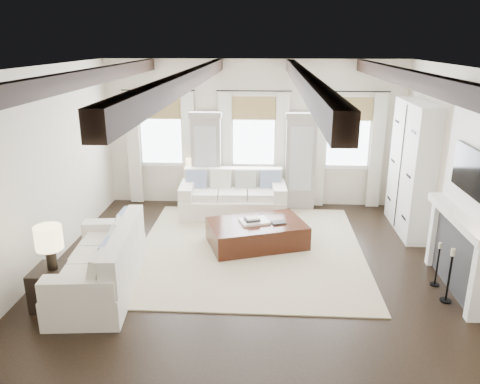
# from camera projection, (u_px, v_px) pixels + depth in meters

# --- Properties ---
(ground) EXTENTS (7.50, 7.50, 0.00)m
(ground) POSITION_uv_depth(u_px,v_px,m) (245.00, 283.00, 7.22)
(ground) COLOR black
(ground) RESTS_ON ground
(room_shell) EXTENTS (6.54, 7.54, 3.22)m
(room_shell) POSITION_uv_depth(u_px,v_px,m) (295.00, 151.00, 7.44)
(room_shell) COLOR beige
(room_shell) RESTS_ON ground
(area_rug) EXTENTS (3.96, 4.19, 0.02)m
(area_rug) POSITION_uv_depth(u_px,v_px,m) (250.00, 249.00, 8.38)
(area_rug) COLOR #BDB18F
(area_rug) RESTS_ON ground
(sofa_back) EXTENTS (2.26, 1.11, 0.95)m
(sofa_back) POSITION_uv_depth(u_px,v_px,m) (233.00, 197.00, 9.96)
(sofa_back) COLOR white
(sofa_back) RESTS_ON ground
(sofa_left) EXTENTS (1.22, 2.33, 0.96)m
(sofa_left) POSITION_uv_depth(u_px,v_px,m) (104.00, 265.00, 6.93)
(sofa_left) COLOR white
(sofa_left) RESTS_ON ground
(ottoman) EXTENTS (1.93, 1.54, 0.44)m
(ottoman) POSITION_uv_depth(u_px,v_px,m) (257.00, 234.00, 8.49)
(ottoman) COLOR black
(ottoman) RESTS_ON ground
(tray) EXTENTS (0.60, 0.52, 0.04)m
(tray) POSITION_uv_depth(u_px,v_px,m) (254.00, 221.00, 8.43)
(tray) COLOR white
(tray) RESTS_ON ottoman
(book_lower) EXTENTS (0.31, 0.27, 0.04)m
(book_lower) POSITION_uv_depth(u_px,v_px,m) (252.00, 220.00, 8.40)
(book_lower) COLOR #262628
(book_lower) RESTS_ON tray
(book_upper) EXTENTS (0.26, 0.23, 0.03)m
(book_upper) POSITION_uv_depth(u_px,v_px,m) (253.00, 218.00, 8.36)
(book_upper) COLOR beige
(book_upper) RESTS_ON book_lower
(book_loose) EXTENTS (0.29, 0.25, 0.03)m
(book_loose) POSITION_uv_depth(u_px,v_px,m) (278.00, 223.00, 8.38)
(book_loose) COLOR #262628
(book_loose) RESTS_ON ottoman
(side_table_front) EXTENTS (0.56, 0.56, 0.56)m
(side_table_front) POSITION_uv_depth(u_px,v_px,m) (55.00, 287.00, 6.55)
(side_table_front) COLOR black
(side_table_front) RESTS_ON ground
(lamp_front) EXTENTS (0.37, 0.37, 0.63)m
(lamp_front) POSITION_uv_depth(u_px,v_px,m) (49.00, 240.00, 6.32)
(lamp_front) COLOR black
(lamp_front) RESTS_ON side_table_front
(side_table_back) EXTENTS (0.36, 0.36, 0.53)m
(side_table_back) POSITION_uv_depth(u_px,v_px,m) (194.00, 193.00, 10.63)
(side_table_back) COLOR black
(side_table_back) RESTS_ON ground
(lamp_back) EXTENTS (0.32, 0.32, 0.55)m
(lamp_back) POSITION_uv_depth(u_px,v_px,m) (193.00, 165.00, 10.43)
(lamp_back) COLOR black
(lamp_back) RESTS_ON side_table_back
(candlestick_near) EXTENTS (0.17, 0.17, 0.83)m
(candlestick_near) POSITION_uv_depth(u_px,v_px,m) (449.00, 280.00, 6.61)
(candlestick_near) COLOR black
(candlestick_near) RESTS_ON ground
(candlestick_far) EXTENTS (0.14, 0.14, 0.71)m
(candlestick_far) POSITION_uv_depth(u_px,v_px,m) (437.00, 268.00, 7.07)
(candlestick_far) COLOR black
(candlestick_far) RESTS_ON ground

